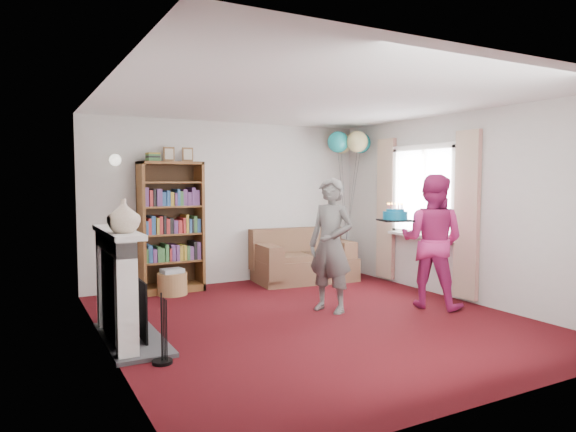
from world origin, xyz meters
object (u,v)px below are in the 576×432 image
person_striped (331,245)px  person_magenta (432,241)px  sofa (303,261)px  bookcase (170,228)px  birthday_cake (395,216)px

person_striped → person_magenta: (1.25, -0.42, 0.02)m
person_striped → sofa: bearing=134.9°
sofa → person_striped: size_ratio=0.96×
sofa → person_magenta: size_ratio=0.93×
bookcase → sofa: size_ratio=1.33×
person_striped → birthday_cake: person_striped is taller
sofa → person_striped: (-0.67, -1.83, 0.50)m
person_magenta → person_striped: bearing=40.8°
sofa → person_striped: bearing=-104.7°
person_magenta → birthday_cake: bearing=41.1°
person_striped → birthday_cake: (0.78, -0.26, 0.35)m
person_striped → person_magenta: bearing=46.4°
sofa → person_magenta: 2.38m
bookcase → person_magenta: size_ratio=1.24×
sofa → person_magenta: (0.58, -2.25, 0.52)m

